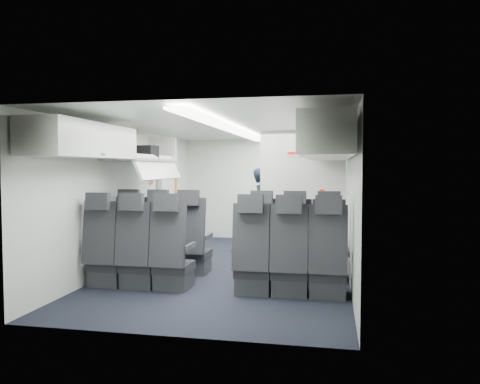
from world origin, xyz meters
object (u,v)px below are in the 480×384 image
at_px(seat_row_front, 227,247).
at_px(carry_on_bag, 144,153).
at_px(galley_unit, 307,196).
at_px(boarding_door, 168,198).
at_px(flight_attendant, 263,210).
at_px(seat_row_mid, 212,260).

distance_m(seat_row_front, carry_on_bag, 1.99).
relative_size(seat_row_front, galley_unit, 1.75).
distance_m(galley_unit, boarding_door, 2.84).
distance_m(boarding_door, flight_attendant, 1.90).
height_order(seat_row_mid, flight_attendant, flight_attendant).
relative_size(galley_unit, carry_on_bag, 5.07).
height_order(seat_row_front, galley_unit, galley_unit).
bearing_deg(carry_on_bag, boarding_door, 105.68).
relative_size(boarding_door, flight_attendant, 1.21).
height_order(seat_row_front, flight_attendant, flight_attendant).
bearing_deg(galley_unit, seat_row_front, -106.28).
xyz_separation_m(seat_row_mid, flight_attendant, (0.25, 2.79, 0.37)).
xyz_separation_m(galley_unit, boarding_door, (-2.59, -1.17, 0.00)).
xyz_separation_m(seat_row_front, seat_row_mid, (0.00, -0.90, 0.00)).
bearing_deg(seat_row_mid, seat_row_front, 90.00).
bearing_deg(flight_attendant, boarding_door, 87.34).
height_order(seat_row_front, boarding_door, boarding_door).
distance_m(seat_row_mid, galley_unit, 4.30).
distance_m(boarding_door, carry_on_bag, 1.93).
bearing_deg(galley_unit, flight_attendant, -117.28).
relative_size(seat_row_front, boarding_door, 1.79).
bearing_deg(seat_row_mid, carry_on_bag, 137.98).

